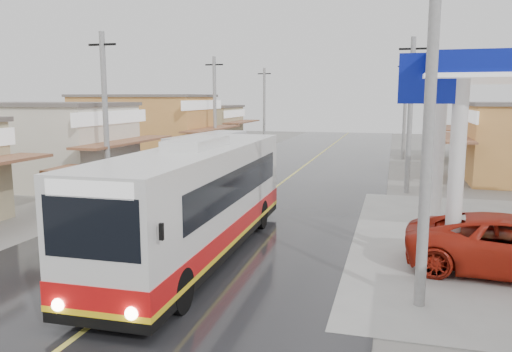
% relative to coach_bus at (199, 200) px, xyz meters
% --- Properties ---
extents(ground, '(120.00, 120.00, 0.00)m').
position_rel_coach_bus_xyz_m(ground, '(-0.44, -2.24, -1.80)').
color(ground, slate).
rests_on(ground, ground).
extents(road, '(12.00, 90.00, 0.02)m').
position_rel_coach_bus_xyz_m(road, '(-0.44, 12.76, -1.79)').
color(road, black).
rests_on(road, ground).
extents(centre_line, '(0.15, 90.00, 0.01)m').
position_rel_coach_bus_xyz_m(centre_line, '(-0.44, 12.76, -1.77)').
color(centre_line, '#D8CC4C').
rests_on(centre_line, road).
extents(shopfronts_left, '(11.00, 44.00, 5.20)m').
position_rel_coach_bus_xyz_m(shopfronts_left, '(-13.44, 15.76, -1.80)').
color(shopfronts_left, tan).
rests_on(shopfronts_left, ground).
extents(utility_poles_left, '(1.60, 50.00, 8.00)m').
position_rel_coach_bus_xyz_m(utility_poles_left, '(-7.44, 13.76, -1.80)').
color(utility_poles_left, gray).
rests_on(utility_poles_left, ground).
extents(utility_poles_right, '(1.60, 36.00, 8.00)m').
position_rel_coach_bus_xyz_m(utility_poles_right, '(6.56, 12.76, -1.80)').
color(utility_poles_right, gray).
rests_on(utility_poles_right, ground).
extents(coach_bus, '(2.88, 11.98, 3.72)m').
position_rel_coach_bus_xyz_m(coach_bus, '(0.00, 0.00, 0.00)').
color(coach_bus, silver).
rests_on(coach_bus, road).
extents(second_bus, '(2.74, 8.17, 2.67)m').
position_rel_coach_bus_xyz_m(second_bus, '(-5.45, 15.11, -0.36)').
color(second_bus, silver).
rests_on(second_bus, road).
extents(cyclist, '(0.89, 1.88, 1.94)m').
position_rel_coach_bus_xyz_m(cyclist, '(-5.53, 8.14, -1.16)').
color(cyclist, black).
rests_on(cyclist, ground).
extents(tricycle_near, '(1.72, 2.44, 1.86)m').
position_rel_coach_bus_xyz_m(tricycle_near, '(-8.20, 4.82, -0.73)').
color(tricycle_near, '#26262D').
rests_on(tricycle_near, ground).
extents(tricycle_far, '(1.69, 2.48, 1.85)m').
position_rel_coach_bus_xyz_m(tricycle_far, '(-9.83, 9.21, -0.74)').
color(tricycle_far, '#26262D').
rests_on(tricycle_far, ground).
extents(tyre_stack, '(0.97, 0.97, 0.50)m').
position_rel_coach_bus_xyz_m(tyre_stack, '(-7.61, 3.73, -1.55)').
color(tyre_stack, black).
rests_on(tyre_stack, ground).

